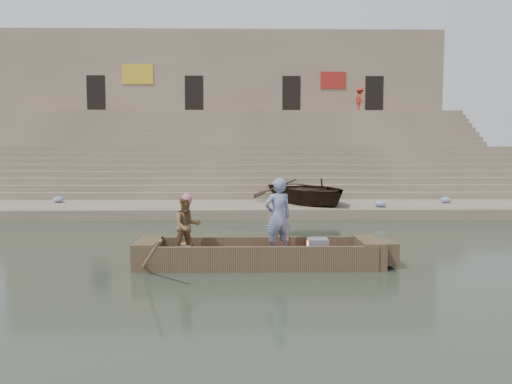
{
  "coord_description": "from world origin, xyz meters",
  "views": [
    {
      "loc": [
        1.75,
        -12.58,
        2.69
      ],
      "look_at": [
        2.04,
        2.31,
        1.4
      ],
      "focal_mm": 35.27,
      "sensor_mm": 36.0,
      "label": 1
    }
  ],
  "objects_px": {
    "standing_man": "(278,217)",
    "television": "(317,247)",
    "rowing_man": "(187,226)",
    "beached_rowboat": "(308,191)",
    "pedestrian": "(360,99)",
    "main_rowboat": "(259,261)"
  },
  "relations": [
    {
      "from": "beached_rowboat",
      "to": "television",
      "type": "bearing_deg",
      "value": -118.09
    },
    {
      "from": "rowing_man",
      "to": "television",
      "type": "relative_size",
      "value": 2.99
    },
    {
      "from": "rowing_man",
      "to": "beached_rowboat",
      "type": "xyz_separation_m",
      "value": [
        3.96,
        9.47,
        0.01
      ]
    },
    {
      "from": "standing_man",
      "to": "beached_rowboat",
      "type": "height_order",
      "value": "standing_man"
    },
    {
      "from": "beached_rowboat",
      "to": "pedestrian",
      "type": "relative_size",
      "value": 3.14
    },
    {
      "from": "rowing_man",
      "to": "standing_man",
      "type": "bearing_deg",
      "value": -22.81
    },
    {
      "from": "television",
      "to": "standing_man",
      "type": "bearing_deg",
      "value": 171.65
    },
    {
      "from": "main_rowboat",
      "to": "television",
      "type": "bearing_deg",
      "value": 0.0
    },
    {
      "from": "main_rowboat",
      "to": "beached_rowboat",
      "type": "xyz_separation_m",
      "value": [
        2.3,
        9.57,
        0.81
      ]
    },
    {
      "from": "television",
      "to": "beached_rowboat",
      "type": "distance_m",
      "value": 9.63
    },
    {
      "from": "rowing_man",
      "to": "beached_rowboat",
      "type": "distance_m",
      "value": 10.26
    },
    {
      "from": "beached_rowboat",
      "to": "pedestrian",
      "type": "xyz_separation_m",
      "value": [
        5.1,
        13.23,
        5.08
      ]
    },
    {
      "from": "standing_man",
      "to": "pedestrian",
      "type": "xyz_separation_m",
      "value": [
        6.95,
        22.67,
        4.89
      ]
    },
    {
      "from": "television",
      "to": "beached_rowboat",
      "type": "relative_size",
      "value": 0.09
    },
    {
      "from": "main_rowboat",
      "to": "pedestrian",
      "type": "distance_m",
      "value": 24.69
    },
    {
      "from": "standing_man",
      "to": "pedestrian",
      "type": "distance_m",
      "value": 24.21
    },
    {
      "from": "main_rowboat",
      "to": "television",
      "type": "relative_size",
      "value": 10.87
    },
    {
      "from": "main_rowboat",
      "to": "pedestrian",
      "type": "bearing_deg",
      "value": 72.03
    },
    {
      "from": "television",
      "to": "pedestrian",
      "type": "distance_m",
      "value": 24.24
    },
    {
      "from": "standing_man",
      "to": "television",
      "type": "bearing_deg",
      "value": 152.39
    },
    {
      "from": "standing_man",
      "to": "beached_rowboat",
      "type": "bearing_deg",
      "value": -120.39
    },
    {
      "from": "pedestrian",
      "to": "standing_man",
      "type": "bearing_deg",
      "value": 152.44
    }
  ]
}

